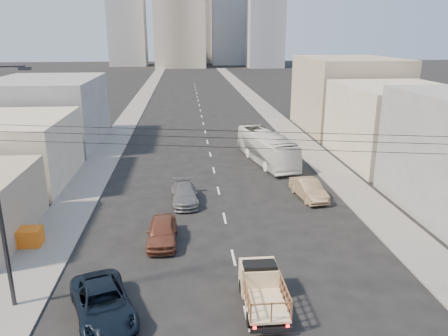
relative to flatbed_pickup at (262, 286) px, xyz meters
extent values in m
cube|color=slate|center=(-12.62, 67.02, -1.03)|extent=(3.50, 180.00, 0.12)
cube|color=slate|center=(10.88, 67.02, -1.03)|extent=(3.50, 180.00, 0.12)
cube|color=silver|center=(-0.87, -0.98, -1.09)|extent=(0.15, 2.00, 0.01)
cube|color=silver|center=(-0.87, 5.02, -1.09)|extent=(0.15, 2.00, 0.01)
cube|color=silver|center=(-0.87, 11.02, -1.09)|extent=(0.15, 2.00, 0.01)
cube|color=silver|center=(-0.87, 17.02, -1.09)|extent=(0.15, 2.00, 0.01)
cube|color=silver|center=(-0.87, 23.02, -1.09)|extent=(0.15, 2.00, 0.01)
cube|color=silver|center=(-0.87, 29.02, -1.09)|extent=(0.15, 2.00, 0.01)
cube|color=silver|center=(-0.87, 35.02, -1.09)|extent=(0.15, 2.00, 0.01)
cube|color=silver|center=(-0.87, 41.02, -1.09)|extent=(0.15, 2.00, 0.01)
cube|color=silver|center=(-0.87, 47.02, -1.09)|extent=(0.15, 2.00, 0.01)
cube|color=silver|center=(-0.87, 53.02, -1.09)|extent=(0.15, 2.00, 0.01)
cube|color=silver|center=(-0.87, 59.02, -1.09)|extent=(0.15, 2.00, 0.01)
cube|color=silver|center=(-0.87, 65.02, -1.09)|extent=(0.15, 2.00, 0.01)
cube|color=silver|center=(-0.87, 71.02, -1.09)|extent=(0.15, 2.00, 0.01)
cube|color=silver|center=(-0.87, 77.02, -1.09)|extent=(0.15, 2.00, 0.01)
cube|color=silver|center=(-0.87, 83.02, -1.09)|extent=(0.15, 2.00, 0.01)
cube|color=silver|center=(-0.87, 89.02, -1.09)|extent=(0.15, 2.00, 0.01)
cube|color=silver|center=(-0.87, 95.02, -1.09)|extent=(0.15, 2.00, 0.01)
cube|color=silver|center=(-0.87, 101.02, -1.09)|extent=(0.15, 2.00, 0.01)
cube|color=beige|center=(0.00, -0.90, -0.39)|extent=(1.90, 3.00, 0.12)
cube|color=beige|center=(0.00, 1.10, -0.14)|extent=(1.90, 1.60, 1.50)
cube|color=black|center=(0.00, 0.85, 0.46)|extent=(1.70, 0.90, 0.70)
cube|color=#2D2D33|center=(0.00, -2.45, -0.69)|extent=(1.90, 0.12, 0.22)
cube|color=#FF0C0C|center=(-0.75, -2.45, -0.54)|extent=(0.15, 0.05, 0.12)
cube|color=#FF0C0C|center=(0.75, -2.45, -0.54)|extent=(0.15, 0.05, 0.12)
cylinder|color=black|center=(-0.85, 1.20, -0.71)|extent=(0.25, 0.76, 0.76)
cylinder|color=black|center=(0.85, 1.20, -0.71)|extent=(0.25, 0.76, 0.76)
cylinder|color=black|center=(-0.85, -1.60, -0.71)|extent=(0.25, 0.76, 0.76)
cylinder|color=black|center=(0.85, -1.60, -0.71)|extent=(0.25, 0.76, 0.76)
imported|color=black|center=(-7.76, -0.26, -0.32)|extent=(4.30, 6.09, 1.54)
imported|color=white|center=(4.88, 25.32, 0.53)|extent=(4.89, 11.97, 3.25)
imported|color=brown|center=(-5.28, 7.46, -0.30)|extent=(1.90, 4.67, 1.59)
imported|color=#917554|center=(6.45, 14.51, -0.30)|extent=(2.31, 4.99, 1.58)
imported|color=slate|center=(-3.82, 14.42, -0.37)|extent=(2.32, 5.11, 1.45)
cylinder|color=#2D2D33|center=(-11.37, 1.02, 10.71)|extent=(2.00, 0.12, 0.12)
cube|color=#2D2D33|center=(-10.37, 1.02, 10.61)|extent=(0.50, 0.25, 0.15)
cylinder|color=black|center=(-0.87, -1.48, 8.21)|extent=(23.01, 5.02, 0.02)
cylinder|color=black|center=(-0.87, -1.48, 7.91)|extent=(23.01, 5.02, 0.02)
cylinder|color=black|center=(-0.87, -1.48, 7.51)|extent=(23.01, 5.02, 0.02)
cube|color=orange|center=(-13.87, 7.64, -0.78)|extent=(1.80, 1.20, 0.38)
cube|color=orange|center=(-13.87, 7.64, -0.40)|extent=(1.80, 1.20, 0.38)
cube|color=orange|center=(-13.87, 7.64, -0.02)|extent=(1.80, 1.20, 0.38)
cube|color=#B9AE95|center=(18.63, 25.02, 2.91)|extent=(11.00, 14.00, 8.00)
cube|color=tan|center=(19.13, 41.02, 3.91)|extent=(12.00, 16.00, 10.00)
cube|color=#B9AE95|center=(-19.87, 21.02, 1.91)|extent=(11.00, 12.00, 6.00)
cube|color=gray|center=(-20.37, 36.02, 2.91)|extent=(12.00, 16.00, 8.00)
cube|color=#97999F|center=(17.13, 182.02, 18.91)|extent=(16.00, 16.00, 40.00)
cube|color=#97999F|center=(-26.87, 177.02, 15.91)|extent=(15.00, 15.00, 34.00)
cube|color=gray|center=(5.13, 197.02, 20.91)|extent=(18.00, 18.00, 44.00)
cube|color=#97999F|center=(29.13, 162.02, 12.91)|extent=(14.00, 14.00, 28.00)
camera|label=1|loc=(-3.59, -18.74, 12.02)|focal=35.00mm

